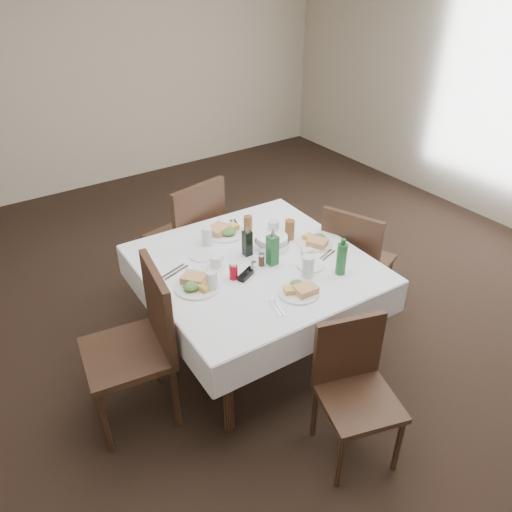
% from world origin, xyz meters
% --- Properties ---
extents(ground_plane, '(7.00, 7.00, 0.00)m').
position_xyz_m(ground_plane, '(0.00, 0.00, 0.00)').
color(ground_plane, black).
extents(room_shell, '(6.04, 7.04, 2.80)m').
position_xyz_m(room_shell, '(0.00, 0.00, 1.71)').
color(room_shell, beige).
rests_on(room_shell, ground).
extents(dining_table, '(1.41, 1.41, 0.76)m').
position_xyz_m(dining_table, '(-0.22, -0.03, 0.68)').
color(dining_table, black).
rests_on(dining_table, ground).
extents(chair_north, '(0.57, 0.57, 1.02)m').
position_xyz_m(chair_north, '(-0.23, 0.85, 0.58)').
color(chair_north, black).
rests_on(chair_north, ground).
extents(chair_south, '(0.50, 0.50, 0.84)m').
position_xyz_m(chair_south, '(-0.20, -0.96, 0.48)').
color(chair_south, black).
rests_on(chair_south, ground).
extents(chair_east, '(0.58, 0.58, 0.94)m').
position_xyz_m(chair_east, '(0.61, -0.11, 0.54)').
color(chair_east, black).
rests_on(chair_east, ground).
extents(chair_west, '(0.55, 0.55, 1.01)m').
position_xyz_m(chair_west, '(-1.05, -0.09, 0.58)').
color(chair_west, black).
rests_on(chair_west, ground).
extents(meal_north, '(0.28, 0.28, 0.06)m').
position_xyz_m(meal_north, '(-0.19, 0.39, 0.79)').
color(meal_north, white).
rests_on(meal_north, dining_table).
extents(meal_south, '(0.25, 0.25, 0.05)m').
position_xyz_m(meal_south, '(-0.19, -0.45, 0.78)').
color(meal_south, white).
rests_on(meal_south, dining_table).
extents(meal_east, '(0.25, 0.25, 0.05)m').
position_xyz_m(meal_east, '(0.25, -0.07, 0.78)').
color(meal_east, white).
rests_on(meal_east, dining_table).
extents(meal_west, '(0.27, 0.27, 0.06)m').
position_xyz_m(meal_west, '(-0.66, -0.06, 0.79)').
color(meal_west, white).
rests_on(meal_west, dining_table).
extents(side_plate_a, '(0.16, 0.16, 0.01)m').
position_xyz_m(side_plate_a, '(-0.47, 0.23, 0.77)').
color(side_plate_a, white).
rests_on(side_plate_a, dining_table).
extents(side_plate_b, '(0.18, 0.18, 0.01)m').
position_xyz_m(side_plate_b, '(0.05, -0.26, 0.77)').
color(side_plate_b, white).
rests_on(side_plate_b, dining_table).
extents(water_n, '(0.07, 0.07, 0.13)m').
position_xyz_m(water_n, '(-0.36, 0.34, 0.83)').
color(water_n, silver).
rests_on(water_n, dining_table).
extents(water_s, '(0.08, 0.08, 0.14)m').
position_xyz_m(water_s, '(-0.04, -0.34, 0.83)').
color(water_s, silver).
rests_on(water_s, dining_table).
extents(water_e, '(0.08, 0.08, 0.14)m').
position_xyz_m(water_e, '(0.06, 0.15, 0.83)').
color(water_e, silver).
rests_on(water_e, dining_table).
extents(water_w, '(0.07, 0.07, 0.13)m').
position_xyz_m(water_w, '(-0.60, -0.13, 0.82)').
color(water_w, silver).
rests_on(water_w, dining_table).
extents(iced_tea_a, '(0.06, 0.06, 0.13)m').
position_xyz_m(iced_tea_a, '(-0.04, 0.32, 0.83)').
color(iced_tea_a, brown).
rests_on(iced_tea_a, dining_table).
extents(iced_tea_b, '(0.07, 0.07, 0.14)m').
position_xyz_m(iced_tea_b, '(0.15, 0.09, 0.83)').
color(iced_tea_b, brown).
rests_on(iced_tea_b, dining_table).
extents(bread_basket, '(0.23, 0.23, 0.08)m').
position_xyz_m(bread_basket, '(-0.01, 0.07, 0.80)').
color(bread_basket, silver).
rests_on(bread_basket, dining_table).
extents(oil_cruet_dark, '(0.05, 0.05, 0.22)m').
position_xyz_m(oil_cruet_dark, '(-0.21, 0.08, 0.86)').
color(oil_cruet_dark, black).
rests_on(oil_cruet_dark, dining_table).
extents(oil_cruet_green, '(0.06, 0.06, 0.26)m').
position_xyz_m(oil_cruet_green, '(-0.14, -0.11, 0.87)').
color(oil_cruet_green, '#1D612B').
rests_on(oil_cruet_green, dining_table).
extents(ketchup_bottle, '(0.05, 0.05, 0.11)m').
position_xyz_m(ketchup_bottle, '(-0.43, -0.11, 0.81)').
color(ketchup_bottle, '#A80115').
rests_on(ketchup_bottle, dining_table).
extents(salt_shaker, '(0.03, 0.03, 0.08)m').
position_xyz_m(salt_shaker, '(-0.29, -0.12, 0.80)').
color(salt_shaker, white).
rests_on(salt_shaker, dining_table).
extents(pepper_shaker, '(0.04, 0.04, 0.09)m').
position_xyz_m(pepper_shaker, '(-0.21, -0.08, 0.81)').
color(pepper_shaker, '#472A1D').
rests_on(pepper_shaker, dining_table).
extents(coffee_mug, '(0.12, 0.11, 0.08)m').
position_xyz_m(coffee_mug, '(-0.46, 0.06, 0.80)').
color(coffee_mug, white).
rests_on(coffee_mug, dining_table).
extents(sunglasses, '(0.15, 0.10, 0.03)m').
position_xyz_m(sunglasses, '(-0.35, -0.13, 0.78)').
color(sunglasses, black).
rests_on(sunglasses, dining_table).
extents(green_bottle, '(0.06, 0.06, 0.24)m').
position_xyz_m(green_bottle, '(0.15, -0.43, 0.87)').
color(green_bottle, '#1D612B').
rests_on(green_bottle, dining_table).
extents(sugar_caddy, '(0.08, 0.05, 0.04)m').
position_xyz_m(sugar_caddy, '(0.12, -0.15, 0.78)').
color(sugar_caddy, white).
rests_on(sugar_caddy, dining_table).
extents(cutlery_n, '(0.10, 0.19, 0.01)m').
position_xyz_m(cutlery_n, '(-0.07, 0.45, 0.77)').
color(cutlery_n, silver).
rests_on(cutlery_n, dining_table).
extents(cutlery_s, '(0.07, 0.16, 0.01)m').
position_xyz_m(cutlery_s, '(-0.38, -0.50, 0.77)').
color(cutlery_s, silver).
rests_on(cutlery_s, dining_table).
extents(cutlery_e, '(0.17, 0.09, 0.01)m').
position_xyz_m(cutlery_e, '(0.22, -0.23, 0.77)').
color(cutlery_e, silver).
rests_on(cutlery_e, dining_table).
extents(cutlery_w, '(0.20, 0.11, 0.01)m').
position_xyz_m(cutlery_w, '(-0.70, 0.15, 0.77)').
color(cutlery_w, silver).
rests_on(cutlery_w, dining_table).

